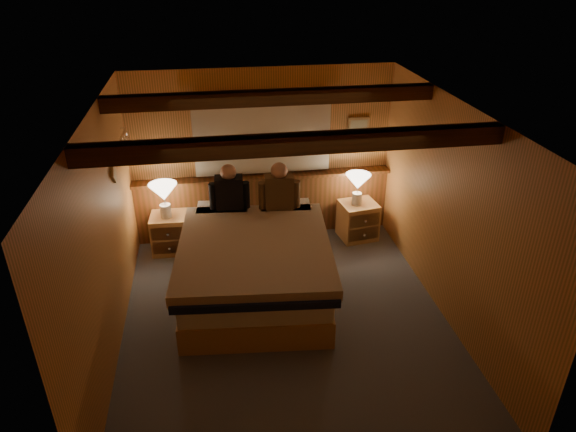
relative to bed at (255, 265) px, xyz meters
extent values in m
plane|color=#4D535B|center=(0.28, -0.57, -0.39)|extent=(4.20, 4.20, 0.00)
plane|color=#DE9953|center=(0.28, -0.57, 2.01)|extent=(4.20, 4.20, 0.00)
plane|color=#DB8C4E|center=(0.28, 1.53, 0.81)|extent=(3.60, 0.00, 3.60)
plane|color=#DB8C4E|center=(-1.52, -0.57, 0.81)|extent=(0.00, 4.20, 4.20)
plane|color=#DB8C4E|center=(2.08, -0.57, 0.81)|extent=(0.00, 4.20, 4.20)
plane|color=#DB8C4E|center=(0.28, -2.67, 0.81)|extent=(3.60, 0.00, 3.60)
cube|color=brown|center=(0.28, 1.47, 0.06)|extent=(3.60, 0.12, 0.90)
cube|color=brown|center=(0.28, 1.41, 0.53)|extent=(3.60, 0.22, 0.04)
cylinder|color=#4E2C13|center=(0.28, 1.45, 1.66)|extent=(2.10, 0.05, 0.05)
sphere|color=#4E2C13|center=(-0.77, 1.45, 1.66)|extent=(0.08, 0.08, 0.08)
sphere|color=#4E2C13|center=(1.33, 1.45, 1.66)|extent=(0.08, 0.08, 0.08)
cube|color=silver|center=(0.28, 1.46, 1.11)|extent=(1.85, 0.08, 1.05)
cube|color=#4E2C13|center=(0.28, -1.17, 1.92)|extent=(3.60, 0.15, 0.16)
cube|color=#4E2C13|center=(0.28, 0.33, 1.92)|extent=(3.60, 0.15, 0.16)
cylinder|color=silver|center=(-1.46, 1.03, 1.36)|extent=(0.03, 0.55, 0.03)
torus|color=silver|center=(-1.43, 0.88, 1.24)|extent=(0.01, 0.21, 0.21)
torus|color=silver|center=(-1.43, 1.11, 1.24)|extent=(0.01, 0.21, 0.21)
cube|color=tan|center=(1.63, 1.51, 1.16)|extent=(0.30, 0.03, 0.25)
cube|color=beige|center=(1.63, 1.49, 1.16)|extent=(0.24, 0.01, 0.19)
cube|color=tan|center=(0.00, 0.02, -0.23)|extent=(1.82, 2.31, 0.33)
cube|color=white|center=(0.00, 0.02, 0.06)|extent=(1.78, 2.27, 0.26)
cube|color=black|center=(-0.02, -0.25, 0.22)|extent=(1.84, 1.88, 0.09)
cube|color=tan|center=(-0.01, -0.11, 0.30)|extent=(1.90, 2.10, 0.13)
cube|color=white|center=(-0.33, 0.90, 0.28)|extent=(0.68, 0.43, 0.17)
cube|color=white|center=(0.49, 0.82, 0.28)|extent=(0.68, 0.43, 0.17)
cube|color=tan|center=(-1.06, 1.19, -0.13)|extent=(0.51, 0.46, 0.54)
cube|color=brown|center=(-1.07, 0.98, -0.02)|extent=(0.44, 0.04, 0.19)
cube|color=brown|center=(-1.07, 0.98, -0.23)|extent=(0.44, 0.04, 0.19)
cylinder|color=silver|center=(-1.07, 0.98, -0.02)|extent=(0.03, 0.03, 0.03)
cylinder|color=silver|center=(-1.07, 0.98, -0.23)|extent=(0.03, 0.03, 0.03)
cube|color=tan|center=(1.59, 1.13, -0.12)|extent=(0.55, 0.51, 0.55)
cube|color=brown|center=(1.62, 0.92, -0.01)|extent=(0.44, 0.08, 0.19)
cube|color=brown|center=(1.62, 0.92, -0.23)|extent=(0.44, 0.08, 0.19)
cylinder|color=silver|center=(1.62, 0.92, -0.01)|extent=(0.03, 0.03, 0.03)
cylinder|color=silver|center=(1.62, 0.92, -0.23)|extent=(0.03, 0.03, 0.03)
cylinder|color=silver|center=(-1.08, 1.15, 0.24)|extent=(0.14, 0.14, 0.19)
cylinder|color=silver|center=(-1.08, 1.15, 0.36)|extent=(0.02, 0.02, 0.10)
cone|color=#FFEAC6|center=(-1.08, 1.15, 0.51)|extent=(0.37, 0.37, 0.23)
cylinder|color=silver|center=(1.55, 1.11, 0.24)|extent=(0.14, 0.14, 0.17)
cylinder|color=silver|center=(1.55, 1.11, 0.35)|extent=(0.02, 0.02, 0.10)
cone|color=#FFEAC6|center=(1.55, 1.11, 0.50)|extent=(0.35, 0.35, 0.21)
cube|color=black|center=(-0.23, 0.84, 0.56)|extent=(0.36, 0.22, 0.46)
cylinder|color=black|center=(-0.43, 0.85, 0.53)|extent=(0.11, 0.11, 0.37)
cylinder|color=black|center=(-0.02, 0.83, 0.53)|extent=(0.11, 0.11, 0.37)
sphere|color=tan|center=(-0.23, 0.84, 0.86)|extent=(0.20, 0.20, 0.20)
cube|color=#503920|center=(0.40, 0.75, 0.57)|extent=(0.38, 0.23, 0.48)
cylinder|color=#503920|center=(0.19, 0.77, 0.53)|extent=(0.11, 0.11, 0.38)
cylinder|color=#503920|center=(0.61, 0.74, 0.53)|extent=(0.11, 0.11, 0.38)
sphere|color=tan|center=(0.40, 0.75, 0.88)|extent=(0.21, 0.21, 0.21)
cube|color=black|center=(-0.65, 0.64, -0.24)|extent=(0.56, 0.40, 0.30)
cylinder|color=black|center=(-0.65, 0.64, -0.07)|extent=(0.14, 0.31, 0.08)
camera|label=1|loc=(-0.43, -5.14, 3.35)|focal=32.00mm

